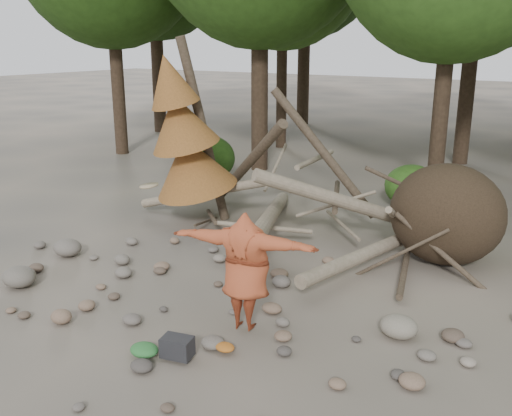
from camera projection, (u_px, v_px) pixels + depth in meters
The scene contains 12 objects.
ground at pixel (205, 313), 9.18m from camera, with size 120.00×120.00×0.00m, color #514C44.
deadfall_pile at pixel (416, 212), 11.28m from camera, with size 8.55×5.24×3.30m.
dead_conifer at pixel (185, 137), 12.91m from camera, with size 2.06×2.16×4.35m.
bush_left at pixel (206, 158), 17.63m from camera, with size 1.80×1.80×1.44m, color #244712.
bush_mid at pixel (412, 186), 14.89m from camera, with size 1.40×1.40×1.12m, color #2F5A1A.
frisbee_thrower at pixel (245, 271), 8.33m from camera, with size 3.09×1.05×2.01m.
backpack at pixel (177, 351), 7.80m from camera, with size 0.42×0.28×0.28m, color black.
cloth_green at pixel (144, 353), 7.86m from camera, with size 0.42×0.35×0.16m, color #28652D.
cloth_orange at pixel (225, 350), 7.98m from camera, with size 0.29×0.23×0.10m, color #A35A1C.
boulder_front_left at pixel (19, 277), 10.13m from camera, with size 0.62×0.56×0.37m, color #676056.
boulder_mid_right at pixel (399, 327), 8.40m from camera, with size 0.56×0.51×0.34m, color gray.
boulder_mid_left at pixel (68, 248), 11.58m from camera, with size 0.58×0.53×0.35m, color #696258.
Camera 1 is at (5.19, -6.55, 4.23)m, focal length 40.00 mm.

